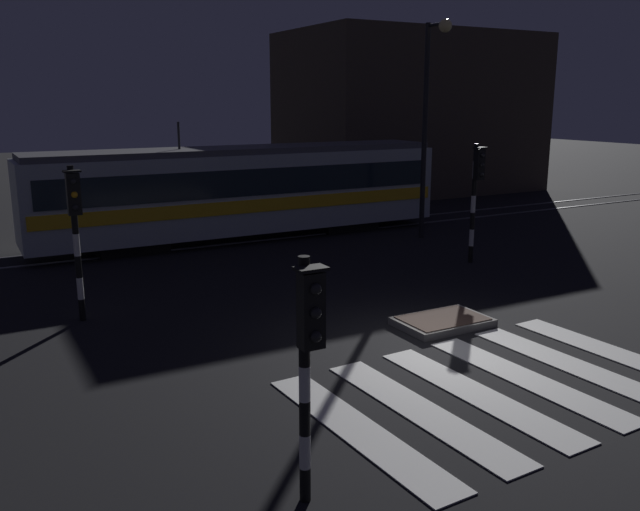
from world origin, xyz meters
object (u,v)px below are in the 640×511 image
(traffic_light_corner_far_left, at_px, (75,221))
(traffic_light_corner_near_left, at_px, (308,347))
(traffic_light_corner_far_right, at_px, (476,185))
(street_lamp_trackside_right, at_px, (430,105))
(tram, at_px, (242,190))

(traffic_light_corner_far_left, bearing_deg, traffic_light_corner_near_left, -82.29)
(traffic_light_corner_far_right, height_order, traffic_light_corner_near_left, traffic_light_corner_far_right)
(traffic_light_corner_far_right, distance_m, street_lamp_trackside_right, 4.41)
(traffic_light_corner_near_left, bearing_deg, traffic_light_corner_far_left, 97.71)
(street_lamp_trackside_right, relative_size, tram, 0.50)
(traffic_light_corner_far_left, bearing_deg, tram, 45.64)
(traffic_light_corner_far_left, xyz_separation_m, street_lamp_trackside_right, (12.40, 3.67, 2.39))
(traffic_light_corner_far_right, relative_size, traffic_light_corner_far_left, 1.03)
(traffic_light_corner_far_right, height_order, tram, tram)
(street_lamp_trackside_right, height_order, tram, street_lamp_trackside_right)
(traffic_light_corner_far_right, relative_size, traffic_light_corner_near_left, 1.15)
(traffic_light_corner_near_left, xyz_separation_m, street_lamp_trackside_right, (11.23, 12.28, 2.63))
(traffic_light_corner_near_left, distance_m, traffic_light_corner_far_left, 8.69)
(traffic_light_corner_far_right, xyz_separation_m, tram, (-4.68, 6.83, -0.63))
(traffic_light_corner_near_left, relative_size, street_lamp_trackside_right, 0.42)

